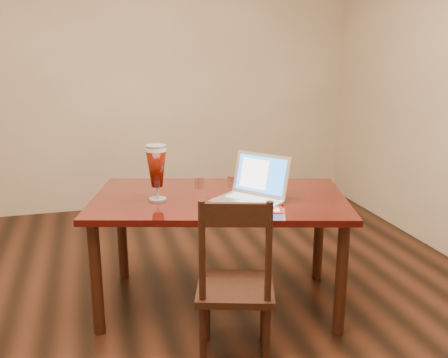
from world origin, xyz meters
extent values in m
plane|color=black|center=(0.00, 0.00, 0.00)|extent=(5.00, 5.00, 0.00)
cube|color=tan|center=(0.00, 2.50, 1.35)|extent=(4.50, 0.01, 2.70)
cube|color=#440D09|center=(0.36, 0.37, 0.69)|extent=(1.68, 1.22, 0.04)
cylinder|color=black|center=(-0.38, 0.22, 0.33)|extent=(0.07, 0.07, 0.67)
cylinder|color=black|center=(0.92, -0.15, 0.33)|extent=(0.07, 0.07, 0.67)
cylinder|color=black|center=(-0.20, 0.89, 0.33)|extent=(0.07, 0.07, 0.67)
cylinder|color=black|center=(1.11, 0.52, 0.33)|extent=(0.07, 0.07, 0.67)
cube|color=#9F150E|center=(0.47, 0.16, 0.71)|extent=(0.46, 0.38, 0.00)
cube|color=beige|center=(0.47, 0.16, 0.71)|extent=(0.41, 0.33, 0.00)
cube|color=silver|center=(0.47, 0.19, 0.72)|extent=(0.42, 0.44, 0.02)
cube|color=silver|center=(0.51, 0.22, 0.73)|extent=(0.28, 0.30, 0.00)
cube|color=#B2B2B7|center=(0.42, 0.14, 0.73)|extent=(0.11, 0.11, 0.00)
cube|color=silver|center=(0.59, 0.29, 0.85)|extent=(0.29, 0.32, 0.24)
cube|color=blue|center=(0.59, 0.28, 0.85)|extent=(0.25, 0.28, 0.20)
cube|color=white|center=(0.56, 0.32, 0.85)|extent=(0.15, 0.17, 0.17)
cylinder|color=silver|center=(-0.01, 0.40, 0.71)|extent=(0.10, 0.10, 0.01)
cylinder|color=silver|center=(-0.01, 0.40, 0.75)|extent=(0.02, 0.02, 0.07)
cylinder|color=beige|center=(-0.01, 0.40, 1.01)|extent=(0.12, 0.12, 0.02)
cylinder|color=silver|center=(-0.01, 0.40, 1.03)|extent=(0.12, 0.12, 0.01)
cylinder|color=silver|center=(0.31, 0.71, 0.72)|extent=(0.06, 0.06, 0.04)
cylinder|color=silver|center=(0.53, 0.69, 0.72)|extent=(0.06, 0.06, 0.04)
cube|color=black|center=(0.29, -0.20, 0.39)|extent=(0.47, 0.46, 0.04)
cylinder|color=black|center=(0.10, -0.29, 0.19)|extent=(0.04, 0.04, 0.37)
cylinder|color=black|center=(0.40, -0.38, 0.19)|extent=(0.04, 0.04, 0.37)
cylinder|color=black|center=(0.19, -0.01, 0.19)|extent=(0.04, 0.04, 0.37)
cylinder|color=black|center=(0.49, -0.11, 0.19)|extent=(0.04, 0.04, 0.37)
cylinder|color=black|center=(0.10, -0.29, 0.66)|extent=(0.03, 0.03, 0.49)
cylinder|color=black|center=(0.40, -0.38, 0.66)|extent=(0.03, 0.03, 0.49)
cube|color=black|center=(0.25, -0.34, 0.84)|extent=(0.30, 0.12, 0.11)
camera|label=1|loc=(-0.36, -2.40, 1.58)|focal=40.00mm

